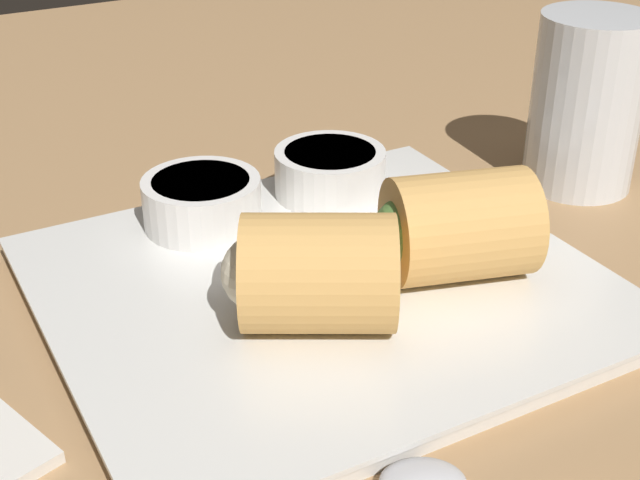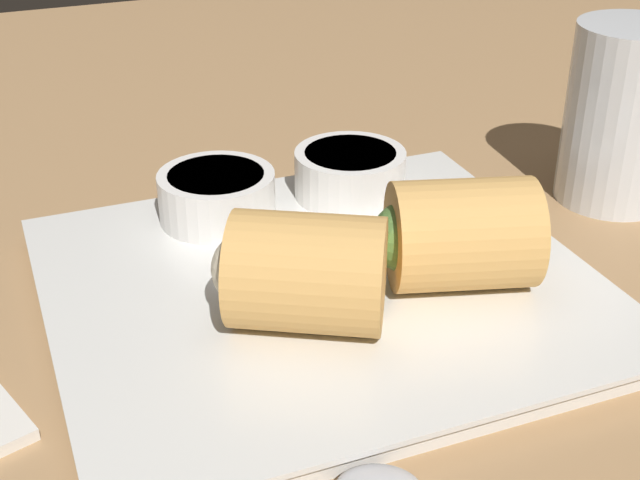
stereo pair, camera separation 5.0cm
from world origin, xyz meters
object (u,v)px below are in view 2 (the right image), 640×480
at_px(dipping_bowl_far, 350,172).
at_px(drinking_glass, 623,115).
at_px(serving_plate, 320,290).
at_px(dipping_bowl_near, 217,194).

distance_m(dipping_bowl_far, drinking_glass, 0.18).
distance_m(serving_plate, dipping_bowl_far, 0.11).
distance_m(dipping_bowl_near, drinking_glass, 0.26).
relative_size(serving_plate, dipping_bowl_near, 4.09).
xyz_separation_m(serving_plate, dipping_bowl_far, (0.06, 0.09, 0.02)).
bearing_deg(serving_plate, dipping_bowl_near, 109.79).
bearing_deg(dipping_bowl_far, serving_plate, -122.14).
bearing_deg(serving_plate, drinking_glass, 11.94).
relative_size(dipping_bowl_far, drinking_glass, 0.60).
relative_size(serving_plate, drinking_glass, 2.44).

